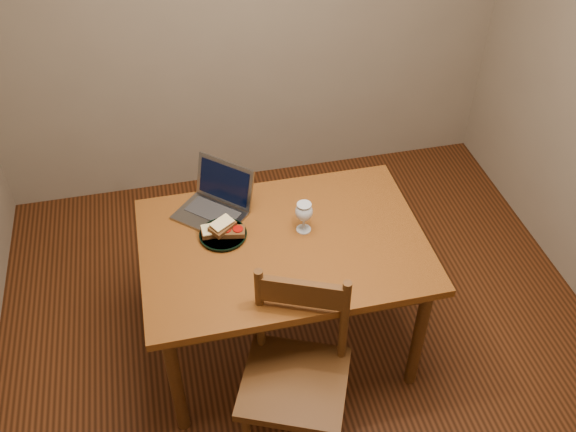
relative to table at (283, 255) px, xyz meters
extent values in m
cube|color=black|center=(0.10, -0.12, -0.66)|extent=(3.20, 3.20, 0.02)
cube|color=#542A0E|center=(0.00, 0.00, 0.07)|extent=(1.30, 0.90, 0.04)
cylinder|color=#41250D|center=(-0.57, -0.37, -0.30)|extent=(0.06, 0.06, 0.70)
cylinder|color=#41250D|center=(0.57, -0.37, -0.30)|extent=(0.06, 0.06, 0.70)
cylinder|color=#41250D|center=(-0.57, 0.37, -0.30)|extent=(0.06, 0.06, 0.70)
cylinder|color=#41250D|center=(0.57, 0.37, -0.30)|extent=(0.06, 0.06, 0.70)
cube|color=#41250D|center=(-0.08, -0.55, -0.20)|extent=(0.57, 0.56, 0.04)
cube|color=#41250D|center=(-0.01, -0.40, 0.18)|extent=(0.34, 0.17, 0.13)
cylinder|color=black|center=(-0.26, 0.10, 0.10)|extent=(0.22, 0.22, 0.02)
cube|color=slate|center=(-0.31, 0.25, 0.09)|extent=(0.37, 0.37, 0.01)
cube|color=slate|center=(-0.21, 0.35, 0.20)|extent=(0.27, 0.26, 0.21)
cube|color=black|center=(-0.21, 0.35, 0.20)|extent=(0.23, 0.22, 0.17)
camera|label=1|loc=(-0.44, -2.06, 2.13)|focal=40.00mm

